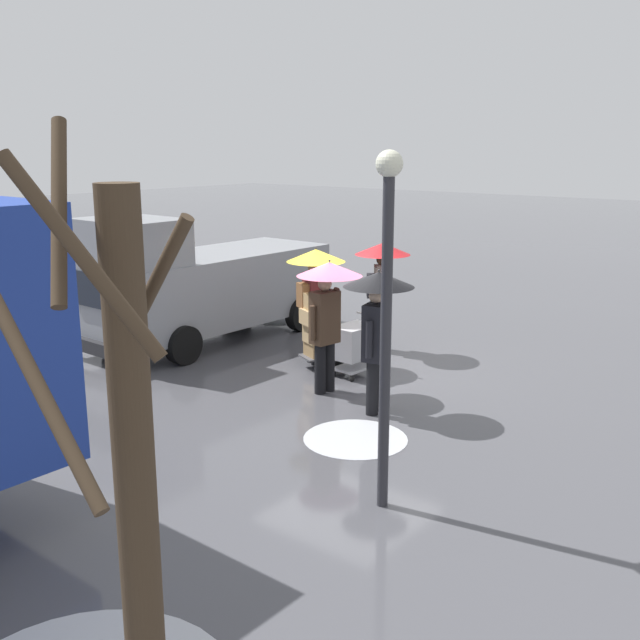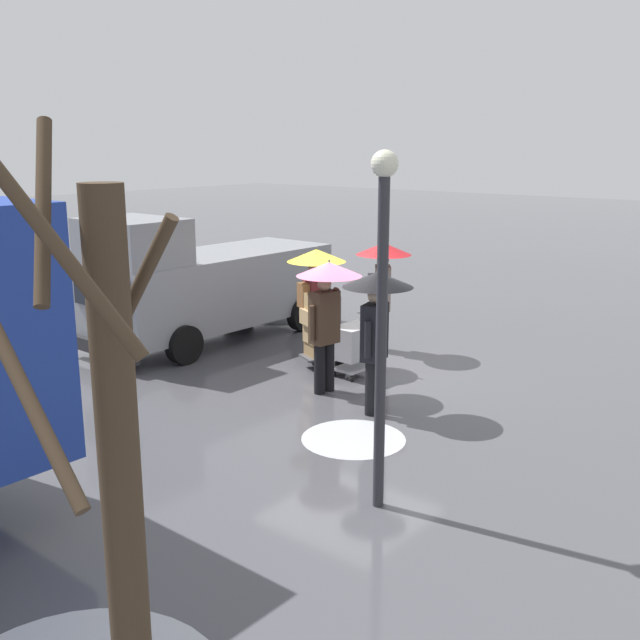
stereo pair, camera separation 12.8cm
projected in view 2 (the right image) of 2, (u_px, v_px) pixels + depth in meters
ground_plane at (351, 380)px, 12.58m from camera, size 90.00×90.00×0.00m
slush_patch_under_van at (353, 439)px, 10.08m from camera, size 1.43×1.43×0.01m
slush_patch_mid_street at (282, 318)px, 17.04m from camera, size 1.48×1.48×0.01m
cargo_van_parked_right at (203, 283)px, 14.85m from camera, size 2.27×5.37×2.60m
shopping_cart_vendor at (355, 343)px, 12.72m from camera, size 0.60×0.85×1.02m
hand_dolly_boxes at (320, 324)px, 13.09m from camera, size 0.75×0.85×1.36m
pedestrian_pink_side at (383, 271)px, 13.93m from camera, size 1.04×1.04×2.15m
pedestrian_black_side at (315, 279)px, 13.12m from camera, size 1.04×1.04×2.15m
pedestrian_white_side at (376, 308)px, 10.75m from camera, size 1.04×1.04×2.15m
pedestrian_far_side at (327, 295)px, 11.64m from camera, size 1.04×1.04×2.15m
bare_tree_near at (116, 486)px, 4.22m from camera, size 1.12×0.93×4.06m
street_lamp at (382, 296)px, 7.68m from camera, size 0.28×0.28×3.86m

